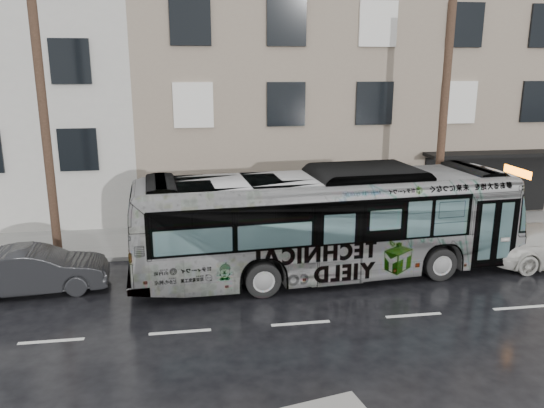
{
  "coord_description": "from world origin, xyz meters",
  "views": [
    {
      "loc": [
        -2.71,
        -15.22,
        6.68
      ],
      "look_at": [
        -0.02,
        2.5,
        2.04
      ],
      "focal_mm": 35.0,
      "sensor_mm": 36.0,
      "label": 1
    }
  ],
  "objects_px": {
    "dark_sedan": "(35,270)",
    "utility_pole_rear": "(45,130)",
    "utility_pole_front": "(443,124)",
    "bus": "(328,223)",
    "sign_post": "(463,209)"
  },
  "relations": [
    {
      "from": "utility_pole_front",
      "to": "dark_sedan",
      "type": "distance_m",
      "value": 14.83
    },
    {
      "from": "utility_pole_front",
      "to": "dark_sedan",
      "type": "height_order",
      "value": "utility_pole_front"
    },
    {
      "from": "utility_pole_front",
      "to": "bus",
      "type": "xyz_separation_m",
      "value": [
        -4.92,
        -2.46,
        -2.87
      ]
    },
    {
      "from": "sign_post",
      "to": "bus",
      "type": "relative_size",
      "value": 0.19
    },
    {
      "from": "utility_pole_rear",
      "to": "sign_post",
      "type": "xyz_separation_m",
      "value": [
        15.1,
        0.0,
        -3.3
      ]
    },
    {
      "from": "utility_pole_front",
      "to": "utility_pole_rear",
      "type": "xyz_separation_m",
      "value": [
        -14.0,
        0.0,
        0.0
      ]
    },
    {
      "from": "utility_pole_rear",
      "to": "dark_sedan",
      "type": "relative_size",
      "value": 2.12
    },
    {
      "from": "sign_post",
      "to": "bus",
      "type": "bearing_deg",
      "value": -157.8
    },
    {
      "from": "utility_pole_rear",
      "to": "dark_sedan",
      "type": "height_order",
      "value": "utility_pole_rear"
    },
    {
      "from": "bus",
      "to": "dark_sedan",
      "type": "xyz_separation_m",
      "value": [
        -9.15,
        -0.07,
        -1.08
      ]
    },
    {
      "from": "bus",
      "to": "dark_sedan",
      "type": "height_order",
      "value": "bus"
    },
    {
      "from": "utility_pole_front",
      "to": "sign_post",
      "type": "relative_size",
      "value": 3.75
    },
    {
      "from": "sign_post",
      "to": "bus",
      "type": "height_order",
      "value": "bus"
    },
    {
      "from": "utility_pole_front",
      "to": "dark_sedan",
      "type": "bearing_deg",
      "value": -169.8
    },
    {
      "from": "dark_sedan",
      "to": "utility_pole_rear",
      "type": "bearing_deg",
      "value": -6.91
    }
  ]
}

